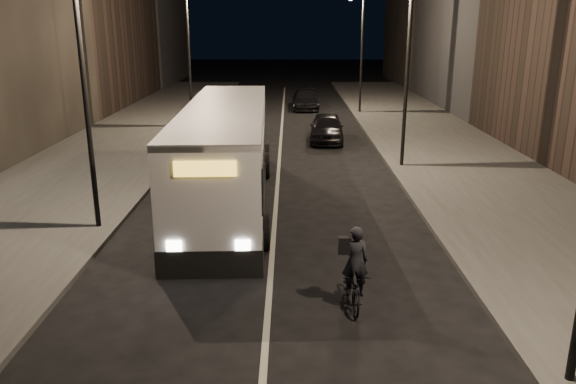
{
  "coord_description": "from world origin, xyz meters",
  "views": [
    {
      "loc": [
        0.5,
        -12.8,
        6.38
      ],
      "look_at": [
        0.45,
        3.3,
        1.5
      ],
      "focal_mm": 35.0,
      "sensor_mm": 36.0,
      "label": 1
    }
  ],
  "objects_px": {
    "streetlight_right_far": "(358,37)",
    "car_near": "(327,128)",
    "car_mid": "(228,112)",
    "streetlight_left_far": "(193,40)",
    "car_far": "(305,100)",
    "city_bus": "(226,151)",
    "cyclist_on_bicycle": "(353,279)",
    "streetlight_right_mid": "(402,47)",
    "streetlight_left_near": "(90,59)"
  },
  "relations": [
    {
      "from": "streetlight_right_mid",
      "to": "streetlight_left_near",
      "type": "relative_size",
      "value": 1.0
    },
    {
      "from": "city_bus",
      "to": "car_mid",
      "type": "bearing_deg",
      "value": 93.83
    },
    {
      "from": "streetlight_left_near",
      "to": "city_bus",
      "type": "relative_size",
      "value": 0.61
    },
    {
      "from": "streetlight_right_far",
      "to": "car_near",
      "type": "height_order",
      "value": "streetlight_right_far"
    },
    {
      "from": "streetlight_left_near",
      "to": "cyclist_on_bicycle",
      "type": "distance_m",
      "value": 10.0
    },
    {
      "from": "streetlight_left_near",
      "to": "car_mid",
      "type": "height_order",
      "value": "streetlight_left_near"
    },
    {
      "from": "streetlight_right_mid",
      "to": "streetlight_right_far",
      "type": "bearing_deg",
      "value": 90.0
    },
    {
      "from": "streetlight_left_far",
      "to": "streetlight_right_far",
      "type": "bearing_deg",
      "value": 29.36
    },
    {
      "from": "city_bus",
      "to": "cyclist_on_bicycle",
      "type": "height_order",
      "value": "city_bus"
    },
    {
      "from": "car_near",
      "to": "car_far",
      "type": "bearing_deg",
      "value": 97.54
    },
    {
      "from": "car_mid",
      "to": "streetlight_right_mid",
      "type": "bearing_deg",
      "value": 131.88
    },
    {
      "from": "streetlight_right_far",
      "to": "car_mid",
      "type": "relative_size",
      "value": 2.16
    },
    {
      "from": "city_bus",
      "to": "car_far",
      "type": "height_order",
      "value": "city_bus"
    },
    {
      "from": "streetlight_left_near",
      "to": "car_near",
      "type": "height_order",
      "value": "streetlight_left_near"
    },
    {
      "from": "streetlight_left_far",
      "to": "car_far",
      "type": "xyz_separation_m",
      "value": [
        7.03,
        8.34,
        -4.65
      ]
    },
    {
      "from": "car_mid",
      "to": "streetlight_left_far",
      "type": "bearing_deg",
      "value": 62.57
    },
    {
      "from": "cyclist_on_bicycle",
      "to": "car_mid",
      "type": "xyz_separation_m",
      "value": [
        -5.58,
        25.52,
        -0.06
      ]
    },
    {
      "from": "streetlight_left_near",
      "to": "car_near",
      "type": "distance_m",
      "value": 16.76
    },
    {
      "from": "streetlight_right_far",
      "to": "cyclist_on_bicycle",
      "type": "xyz_separation_m",
      "value": [
        -3.35,
        -28.95,
        -4.68
      ]
    },
    {
      "from": "streetlight_left_far",
      "to": "car_near",
      "type": "xyz_separation_m",
      "value": [
        7.89,
        -3.94,
        -4.59
      ]
    },
    {
      "from": "cyclist_on_bicycle",
      "to": "car_far",
      "type": "bearing_deg",
      "value": 87.53
    },
    {
      "from": "car_near",
      "to": "streetlight_left_far",
      "type": "bearing_deg",
      "value": 156.98
    },
    {
      "from": "streetlight_left_near",
      "to": "car_mid",
      "type": "distance_m",
      "value": 21.19
    },
    {
      "from": "streetlight_right_mid",
      "to": "cyclist_on_bicycle",
      "type": "distance_m",
      "value": 14.17
    },
    {
      "from": "streetlight_right_mid",
      "to": "streetlight_right_far",
      "type": "xyz_separation_m",
      "value": [
        0.0,
        16.0,
        0.0
      ]
    },
    {
      "from": "city_bus",
      "to": "streetlight_left_far",
      "type": "bearing_deg",
      "value": 101.25
    },
    {
      "from": "city_bus",
      "to": "car_near",
      "type": "bearing_deg",
      "value": 66.38
    },
    {
      "from": "streetlight_right_mid",
      "to": "car_mid",
      "type": "relative_size",
      "value": 2.16
    },
    {
      "from": "car_near",
      "to": "car_mid",
      "type": "bearing_deg",
      "value": 136.9
    },
    {
      "from": "streetlight_right_far",
      "to": "cyclist_on_bicycle",
      "type": "height_order",
      "value": "streetlight_right_far"
    },
    {
      "from": "streetlight_right_mid",
      "to": "car_near",
      "type": "relative_size",
      "value": 1.8
    },
    {
      "from": "streetlight_right_far",
      "to": "city_bus",
      "type": "xyz_separation_m",
      "value": [
        -7.14,
        -20.96,
        -3.43
      ]
    },
    {
      "from": "streetlight_right_far",
      "to": "car_far",
      "type": "xyz_separation_m",
      "value": [
        -3.64,
        2.34,
        -4.65
      ]
    },
    {
      "from": "streetlight_right_mid",
      "to": "car_mid",
      "type": "height_order",
      "value": "streetlight_right_mid"
    },
    {
      "from": "city_bus",
      "to": "cyclist_on_bicycle",
      "type": "relative_size",
      "value": 6.53
    },
    {
      "from": "car_mid",
      "to": "car_near",
      "type": "bearing_deg",
      "value": 139.88
    },
    {
      "from": "city_bus",
      "to": "car_near",
      "type": "height_order",
      "value": "city_bus"
    },
    {
      "from": "streetlight_right_far",
      "to": "car_near",
      "type": "relative_size",
      "value": 1.8
    },
    {
      "from": "streetlight_left_far",
      "to": "car_near",
      "type": "height_order",
      "value": "streetlight_left_far"
    },
    {
      "from": "streetlight_right_mid",
      "to": "city_bus",
      "type": "xyz_separation_m",
      "value": [
        -7.14,
        -4.96,
        -3.43
      ]
    },
    {
      "from": "streetlight_right_mid",
      "to": "car_near",
      "type": "distance_m",
      "value": 8.09
    },
    {
      "from": "streetlight_left_near",
      "to": "cyclist_on_bicycle",
      "type": "bearing_deg",
      "value": -34.08
    },
    {
      "from": "streetlight_right_far",
      "to": "car_far",
      "type": "height_order",
      "value": "streetlight_right_far"
    },
    {
      "from": "streetlight_right_far",
      "to": "streetlight_left_far",
      "type": "xyz_separation_m",
      "value": [
        -10.66,
        -6.0,
        0.0
      ]
    },
    {
      "from": "streetlight_right_mid",
      "to": "car_far",
      "type": "relative_size",
      "value": 1.66
    },
    {
      "from": "streetlight_left_near",
      "to": "city_bus",
      "type": "distance_m",
      "value": 5.78
    },
    {
      "from": "streetlight_right_far",
      "to": "car_mid",
      "type": "height_order",
      "value": "streetlight_right_far"
    },
    {
      "from": "streetlight_right_far",
      "to": "streetlight_left_far",
      "type": "bearing_deg",
      "value": -150.64
    },
    {
      "from": "streetlight_right_far",
      "to": "streetlight_left_far",
      "type": "distance_m",
      "value": 12.24
    },
    {
      "from": "streetlight_right_mid",
      "to": "city_bus",
      "type": "height_order",
      "value": "streetlight_right_mid"
    }
  ]
}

